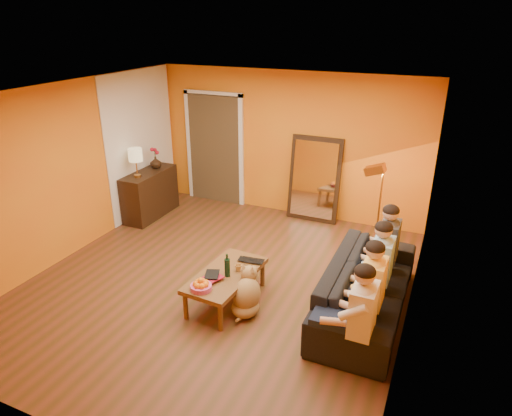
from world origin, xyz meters
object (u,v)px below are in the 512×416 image
at_px(mirror_frame, 315,179).
at_px(person_mid_right, 381,267).
at_px(laptop, 250,262).
at_px(person_far_left, 362,318).
at_px(sideboard, 150,194).
at_px(dog, 247,291).
at_px(table_lamp, 136,163).
at_px(tumbler, 238,268).
at_px(person_mid_left, 372,290).
at_px(wine_bottle, 227,265).
at_px(coffee_table, 226,287).
at_px(vase, 156,162).
at_px(person_far_right, 388,248).
at_px(sofa, 366,288).
at_px(floor_lamp, 379,212).

height_order(mirror_frame, person_mid_right, mirror_frame).
bearing_deg(laptop, person_far_left, -33.50).
height_order(sideboard, dog, sideboard).
bearing_deg(table_lamp, tumbler, -29.11).
xyz_separation_m(person_mid_left, wine_bottle, (-1.78, -0.11, -0.03)).
bearing_deg(sideboard, coffee_table, -36.80).
xyz_separation_m(sideboard, person_far_left, (4.37, -2.39, 0.18)).
height_order(sideboard, person_mid_right, person_mid_right).
relative_size(dog, wine_bottle, 2.01).
bearing_deg(laptop, person_mid_left, -16.43).
relative_size(dog, laptop, 1.80).
height_order(coffee_table, person_far_left, person_far_left).
xyz_separation_m(person_mid_right, vase, (-4.37, 1.54, 0.35)).
bearing_deg(coffee_table, mirror_frame, 88.95).
bearing_deg(vase, mirror_frame, 16.57).
distance_m(person_mid_left, person_far_right, 1.10).
relative_size(mirror_frame, sofa, 0.65).
xyz_separation_m(sofa, tumbler, (-1.58, -0.39, 0.12)).
bearing_deg(sofa, mirror_frame, 30.40).
height_order(mirror_frame, laptop, mirror_frame).
bearing_deg(laptop, person_far_right, 19.75).
distance_m(table_lamp, person_far_right, 4.42).
relative_size(mirror_frame, dog, 2.44).
height_order(sofa, floor_lamp, floor_lamp).
bearing_deg(laptop, vase, 139.97).
bearing_deg(laptop, floor_lamp, 44.80).
bearing_deg(mirror_frame, sideboard, -158.84).
distance_m(mirror_frame, coffee_table, 3.04).
bearing_deg(tumbler, table_lamp, 150.89).
relative_size(person_far_right, wine_bottle, 3.94).
height_order(dog, laptop, dog).
distance_m(person_far_right, laptop, 1.84).
xyz_separation_m(person_mid_right, person_far_right, (0.00, 0.55, 0.00)).
bearing_deg(person_far_left, vase, 148.85).
bearing_deg(person_far_right, coffee_table, -147.51).
height_order(dog, vase, vase).
height_order(table_lamp, sofa, table_lamp).
bearing_deg(vase, wine_bottle, -40.34).
bearing_deg(person_mid_right, person_mid_left, -90.00).
height_order(tumbler, laptop, tumbler).
distance_m(sideboard, person_far_right, 4.44).
bearing_deg(person_mid_right, wine_bottle, -159.54).
height_order(table_lamp, person_far_left, table_lamp).
bearing_deg(mirror_frame, table_lamp, -153.68).
height_order(sofa, tumbler, sofa).
distance_m(mirror_frame, laptop, 2.65).
relative_size(sideboard, person_far_left, 0.97).
height_order(person_mid_left, person_far_right, same).
height_order(table_lamp, wine_bottle, table_lamp).
bearing_deg(dog, person_far_right, 64.75).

